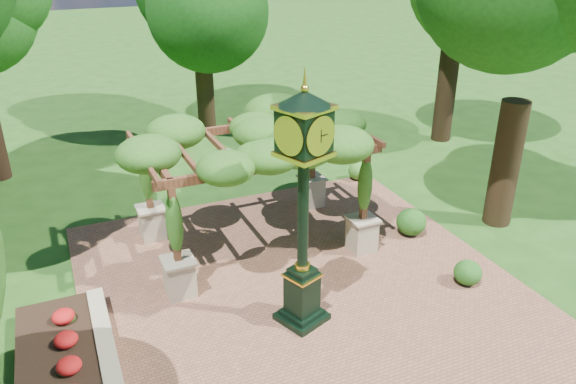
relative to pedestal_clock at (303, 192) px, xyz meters
name	(u,v)px	position (x,y,z in m)	size (l,w,h in m)	color
ground	(334,329)	(0.51, -0.55, -3.13)	(120.00, 120.00, 0.00)	#1E4714
brick_plaza	(314,303)	(0.51, 0.45, -3.11)	(10.00, 12.00, 0.04)	brown
border_wall	(110,367)	(-4.09, -0.05, -2.93)	(0.35, 5.00, 0.40)	#C6B793
flower_bed	(60,381)	(-4.99, -0.05, -2.95)	(1.50, 5.00, 0.36)	red
pedestal_clock	(303,192)	(0.00, 0.00, 0.00)	(1.34, 1.34, 5.23)	black
pergola	(253,142)	(0.23, 3.53, -0.17)	(5.79, 3.71, 3.60)	tan
sundial	(226,165)	(0.97, 8.43, -2.72)	(0.58, 0.58, 0.93)	gray
shrub_front	(468,272)	(4.24, -0.32, -2.78)	(0.67, 0.67, 0.60)	#205518
shrub_mid	(411,222)	(4.42, 2.28, -2.71)	(0.84, 0.84, 0.75)	#205417
shrub_back	(358,171)	(4.99, 6.23, -2.78)	(0.68, 0.68, 0.61)	#336C1F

